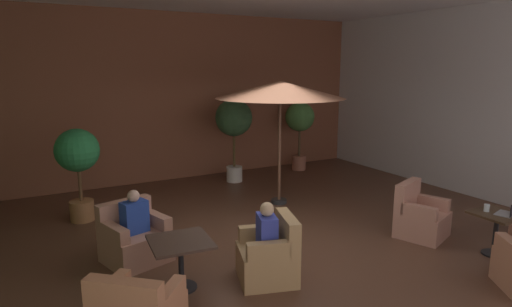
{
  "coord_description": "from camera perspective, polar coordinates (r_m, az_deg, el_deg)",
  "views": [
    {
      "loc": [
        -3.46,
        -5.85,
        2.78
      ],
      "look_at": [
        0.0,
        0.44,
        1.32
      ],
      "focal_mm": 30.16,
      "sensor_mm": 36.0,
      "label": 1
    }
  ],
  "objects": [
    {
      "name": "cafe_table_front_left",
      "position": [
        7.38,
        29.29,
        -8.08
      ],
      "size": [
        0.63,
        0.63,
        0.65
      ],
      "color": "black",
      "rests_on": "ground_plane"
    },
    {
      "name": "potted_tree_left_corner",
      "position": [
        8.31,
        -22.56,
        -0.58
      ],
      "size": [
        0.77,
        0.77,
        1.7
      ],
      "color": "#A66D40",
      "rests_on": "ground_plane"
    },
    {
      "name": "armchair_front_right_east",
      "position": [
        5.81,
        1.83,
        -13.51
      ],
      "size": [
        0.9,
        0.89,
        0.87
      ],
      "color": "#AD8452",
      "rests_on": "ground_plane"
    },
    {
      "name": "patron_with_friend",
      "position": [
        6.41,
        -15.83,
        -7.75
      ],
      "size": [
        0.4,
        0.31,
        0.63
      ],
      "color": "#23409D",
      "rests_on": "ground_plane"
    },
    {
      "name": "wall_right_plain",
      "position": [
        10.34,
        26.72,
        6.09
      ],
      "size": [
        0.08,
        8.82,
        4.05
      ],
      "primitive_type": "cube",
      "color": "silver",
      "rests_on": "ground_plane"
    },
    {
      "name": "armchair_front_left_south",
      "position": [
        7.7,
        20.9,
        -7.92
      ],
      "size": [
        0.94,
        0.93,
        0.9
      ],
      "color": "tan",
      "rests_on": "ground_plane"
    },
    {
      "name": "open_laptop",
      "position": [
        7.33,
        30.55,
        -6.65
      ],
      "size": [
        0.36,
        0.3,
        0.2
      ],
      "color": "#9EA0A5",
      "rests_on": "cafe_table_front_left"
    },
    {
      "name": "patron_blue_shirt",
      "position": [
        5.65,
        1.45,
        -9.96
      ],
      "size": [
        0.32,
        0.41,
        0.63
      ],
      "color": "#3541A8",
      "rests_on": "ground_plane"
    },
    {
      "name": "potted_tree_mid_right",
      "position": [
        10.34,
        -2.96,
        4.19
      ],
      "size": [
        0.89,
        0.89,
        2.02
      ],
      "color": "silver",
      "rests_on": "ground_plane"
    },
    {
      "name": "patio_umbrella_tall_red",
      "position": [
        8.55,
        3.23,
        8.4
      ],
      "size": [
        2.58,
        2.58,
        2.5
      ],
      "color": "#2D2D2D",
      "rests_on": "ground_plane"
    },
    {
      "name": "iced_drink_cup",
      "position": [
        7.34,
        28.28,
        -6.36
      ],
      "size": [
        0.08,
        0.08,
        0.11
      ],
      "primitive_type": "cylinder",
      "color": "white",
      "rests_on": "cafe_table_front_left"
    },
    {
      "name": "armchair_front_right_south",
      "position": [
        6.58,
        -15.82,
        -10.92
      ],
      "size": [
        1.0,
        0.97,
        0.85
      ],
      "color": "tan",
      "rests_on": "ground_plane"
    },
    {
      "name": "wall_back_brick",
      "position": [
        10.82,
        -10.15,
        7.31
      ],
      "size": [
        10.14,
        0.08,
        4.05
      ],
      "primitive_type": "cube",
      "color": "brown",
      "rests_on": "ground_plane"
    },
    {
      "name": "ground_plane",
      "position": [
        7.35,
        1.69,
        -10.83
      ],
      "size": [
        10.14,
        8.82,
        0.02
      ],
      "primitive_type": "cube",
      "color": "#533424"
    },
    {
      "name": "potted_tree_mid_left",
      "position": [
        11.61,
        5.83,
        4.23
      ],
      "size": [
        0.78,
        0.78,
        1.85
      ],
      "color": "#A4614A",
      "rests_on": "ground_plane"
    },
    {
      "name": "cafe_table_front_right",
      "position": [
        5.6,
        -9.96,
        -12.61
      ],
      "size": [
        0.81,
        0.81,
        0.65
      ],
      "color": "black",
      "rests_on": "ground_plane"
    }
  ]
}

